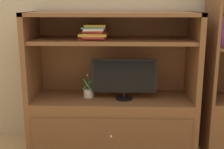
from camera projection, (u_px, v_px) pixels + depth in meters
The scene contains 5 objects.
painted_rear_wall at pixel (113, 13), 3.16m from camera, with size 6.00×0.10×2.80m, color tan.
media_console at pixel (112, 108), 3.05m from camera, with size 1.65×0.60×1.42m.
tv_monitor at pixel (124, 77), 2.91m from camera, with size 0.64×0.17×0.41m.
potted_plant at pixel (89, 93), 3.01m from camera, with size 0.12×0.11×0.26m.
magazine_stack at pixel (94, 32), 2.87m from camera, with size 0.27×0.35×0.14m.
Camera 1 is at (0.09, -2.48, 1.50)m, focal length 47.60 mm.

